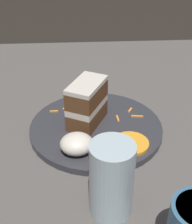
{
  "coord_description": "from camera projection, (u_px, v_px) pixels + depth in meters",
  "views": [
    {
      "loc": [
        0.05,
        0.59,
        0.45
      ],
      "look_at": [
        0.01,
        0.03,
        0.08
      ],
      "focal_mm": 50.0,
      "sensor_mm": 36.0,
      "label": 1
    }
  ],
  "objects": [
    {
      "name": "drinking_glass",
      "position": [
        114.0,
        184.0,
        0.48
      ],
      "size": [
        0.07,
        0.07,
        0.13
      ],
      "color": "silver",
      "rests_on": "dining_table"
    },
    {
      "name": "orange_garnish",
      "position": [
        131.0,
        143.0,
        0.63
      ],
      "size": [
        0.07,
        0.07,
        0.01
      ],
      "primitive_type": "cylinder",
      "color": "orange",
      "rests_on": "plate"
    },
    {
      "name": "dining_table",
      "position": [
        99.0,
        129.0,
        0.73
      ],
      "size": [
        1.25,
        1.08,
        0.04
      ],
      "primitive_type": "cube",
      "color": "#56514C",
      "rests_on": "ground"
    },
    {
      "name": "cream_dollop",
      "position": [
        77.0,
        144.0,
        0.6
      ],
      "size": [
        0.07,
        0.06,
        0.04
      ],
      "primitive_type": "ellipsoid",
      "color": "silver",
      "rests_on": "plate"
    },
    {
      "name": "plate",
      "position": [
        96.0,
        128.0,
        0.69
      ],
      "size": [
        0.29,
        0.29,
        0.01
      ],
      "primitive_type": "cylinder",
      "color": "#333338",
      "rests_on": "dining_table"
    },
    {
      "name": "cake_slice",
      "position": [
        87.0,
        103.0,
        0.67
      ],
      "size": [
        0.1,
        0.12,
        0.1
      ],
      "rotation": [
        0.0,
        0.0,
        2.67
      ],
      "color": "brown",
      "rests_on": "plate"
    },
    {
      "name": "ground_plane",
      "position": [
        99.0,
        135.0,
        0.74
      ],
      "size": [
        6.0,
        6.0,
        0.0
      ],
      "primitive_type": "plane",
      "color": "black",
      "rests_on": "ground"
    },
    {
      "name": "carrot_shreds_scatter",
      "position": [
        99.0,
        116.0,
        0.72
      ],
      "size": [
        0.22,
        0.13,
        0.0
      ],
      "color": "orange",
      "rests_on": "plate"
    }
  ]
}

